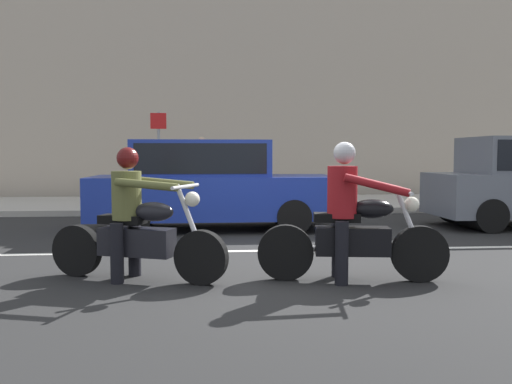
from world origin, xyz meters
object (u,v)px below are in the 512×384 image
pedestrian_bystander (202,165)px  parked_sedan_cobalt_blue (209,184)px  street_sign_post (159,147)px  motorcycle_with_rider_crimson (351,225)px  motorcycle_with_rider_olive (136,226)px

pedestrian_bystander → parked_sedan_cobalt_blue: bearing=-87.1°
street_sign_post → parked_sedan_cobalt_blue: bearing=-73.9°
parked_sedan_cobalt_blue → street_sign_post: bearing=106.1°
pedestrian_bystander → motorcycle_with_rider_crimson: bearing=-77.6°
motorcycle_with_rider_crimson → parked_sedan_cobalt_blue: 4.71m
pedestrian_bystander → motorcycle_with_rider_olive: bearing=-94.7°
motorcycle_with_rider_olive → parked_sedan_cobalt_blue: (0.85, 4.16, 0.25)m
street_sign_post → motorcycle_with_rider_olive: bearing=-86.5°
motorcycle_with_rider_crimson → parked_sedan_cobalt_blue: parked_sedan_cobalt_blue is taller
motorcycle_with_rider_crimson → pedestrian_bystander: size_ratio=1.22×
motorcycle_with_rider_crimson → pedestrian_bystander: 8.42m
motorcycle_with_rider_crimson → parked_sedan_cobalt_blue: size_ratio=0.47×
parked_sedan_cobalt_blue → pedestrian_bystander: pedestrian_bystander is taller
motorcycle_with_rider_olive → motorcycle_with_rider_crimson: 2.47m
parked_sedan_cobalt_blue → street_sign_post: size_ratio=1.86×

